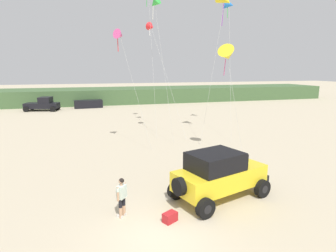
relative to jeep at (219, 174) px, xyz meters
The scene contains 13 objects.
ground_plane 4.20m from the jeep, 147.00° to the right, with size 220.00×220.00×0.00m, color #C1B293.
dune_ridge 40.64m from the jeep, 97.75° to the left, with size 90.00×9.29×2.51m, color #426038.
jeep is the anchor object (origin of this frame).
person_watching 4.56m from the jeep, behind, with size 0.47×0.50×1.67m.
cooler_box 3.24m from the jeep, 153.49° to the right, with size 0.56×0.36×0.38m, color #B21E23.
distant_pickup 34.55m from the jeep, 110.25° to the left, with size 4.90×3.27×1.98m.
distant_sedan 34.39m from the jeep, 99.48° to the left, with size 4.20×1.70×1.20m, color black.
kite_orange_streamer 19.88m from the jeep, 62.17° to the left, with size 3.00×6.69×12.61m.
kite_red_delta 15.54m from the jeep, 63.61° to the left, with size 3.48×2.56×12.18m.
kite_pink_ribbon 15.67m from the jeep, 90.47° to the left, with size 1.55×2.91×11.56m.
kite_white_parafoil 18.57m from the jeep, 88.16° to the left, with size 2.20×6.34×10.37m.
kite_blue_swept 12.67m from the jeep, 107.77° to the left, with size 2.46×1.98×8.68m.
kite_purple_stunt 9.14m from the jeep, 61.44° to the left, with size 1.64×2.39×7.60m.
Camera 1 is at (-2.23, -8.95, 5.94)m, focal length 30.11 mm.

